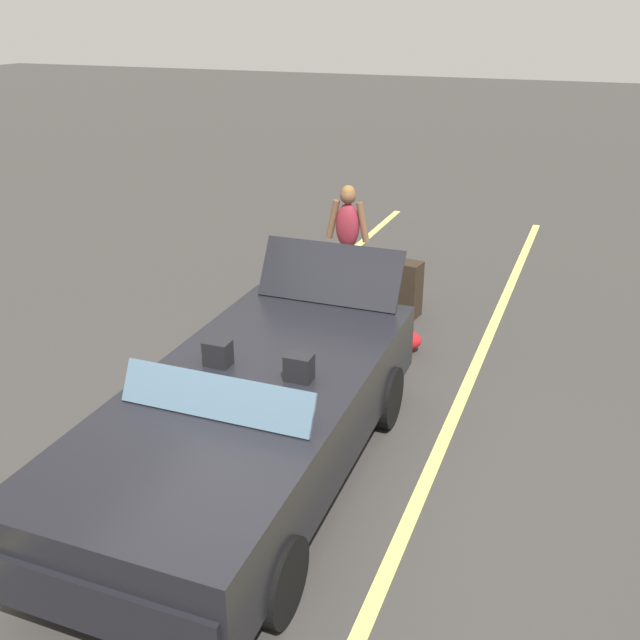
{
  "coord_description": "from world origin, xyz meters",
  "views": [
    {
      "loc": [
        4.44,
        2.41,
        3.7
      ],
      "look_at": [
        -1.8,
        -0.09,
        0.75
      ],
      "focal_mm": 39.76,
      "sensor_mm": 36.0,
      "label": 1
    }
  ],
  "objects_px": {
    "duffel_bag": "(394,339)",
    "traveler_person": "(347,240)",
    "suitcase_large_black": "(402,288)",
    "convertible_car": "(238,433)",
    "suitcase_medium_bright": "(364,304)"
  },
  "relations": [
    {
      "from": "convertible_car",
      "to": "traveler_person",
      "type": "distance_m",
      "value": 4.25
    },
    {
      "from": "traveler_person",
      "to": "suitcase_medium_bright",
      "type": "bearing_deg",
      "value": 35.87
    },
    {
      "from": "convertible_car",
      "to": "traveler_person",
      "type": "xyz_separation_m",
      "value": [
        -4.2,
        -0.59,
        0.34
      ]
    },
    {
      "from": "convertible_car",
      "to": "suitcase_medium_bright",
      "type": "height_order",
      "value": "convertible_car"
    },
    {
      "from": "suitcase_large_black",
      "to": "suitcase_medium_bright",
      "type": "xyz_separation_m",
      "value": [
        0.55,
        -0.33,
        -0.06
      ]
    },
    {
      "from": "duffel_bag",
      "to": "convertible_car",
      "type": "bearing_deg",
      "value": -7.8
    },
    {
      "from": "traveler_person",
      "to": "duffel_bag",
      "type": "bearing_deg",
      "value": 40.35
    },
    {
      "from": "duffel_bag",
      "to": "traveler_person",
      "type": "xyz_separation_m",
      "value": [
        -1.13,
        -1.01,
        0.77
      ]
    },
    {
      "from": "duffel_bag",
      "to": "traveler_person",
      "type": "height_order",
      "value": "traveler_person"
    },
    {
      "from": "traveler_person",
      "to": "suitcase_large_black",
      "type": "bearing_deg",
      "value": 85.85
    },
    {
      "from": "suitcase_large_black",
      "to": "suitcase_medium_bright",
      "type": "relative_size",
      "value": 1.19
    },
    {
      "from": "suitcase_medium_bright",
      "to": "duffel_bag",
      "type": "height_order",
      "value": "suitcase_medium_bright"
    },
    {
      "from": "traveler_person",
      "to": "convertible_car",
      "type": "bearing_deg",
      "value": 6.5
    },
    {
      "from": "convertible_car",
      "to": "traveler_person",
      "type": "relative_size",
      "value": 2.57
    },
    {
      "from": "suitcase_medium_bright",
      "to": "duffel_bag",
      "type": "distance_m",
      "value": 0.79
    }
  ]
}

